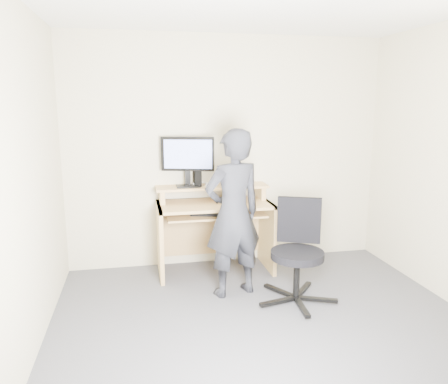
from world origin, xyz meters
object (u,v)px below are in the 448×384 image
object	(u,v)px
desk	(213,220)
person	(233,214)
monitor	(188,157)
office_chair	(298,247)

from	to	relation	value
desk	person	bearing A→B (deg)	-84.41
monitor	office_chair	size ratio (longest dim) A/B	0.60
desk	office_chair	world-z (taller)	office_chair
monitor	person	distance (m)	0.91
monitor	office_chair	world-z (taller)	monitor
desk	person	xyz separation A→B (m)	(0.07, -0.67, 0.24)
person	desk	bearing A→B (deg)	-100.37
monitor	desk	bearing A→B (deg)	5.92
desk	person	size ratio (longest dim) A/B	0.77
monitor	person	bearing A→B (deg)	-49.84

